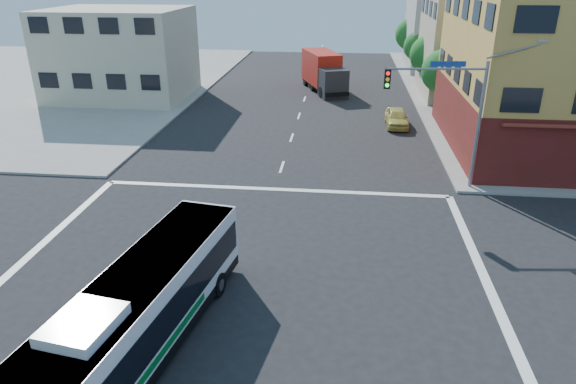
# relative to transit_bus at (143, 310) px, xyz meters

# --- Properties ---
(ground) EXTENTS (120.00, 120.00, 0.00)m
(ground) POSITION_rel_transit_bus_xyz_m (2.35, 3.89, -1.54)
(ground) COLOR black
(ground) RESTS_ON ground
(building_east_near) EXTENTS (12.06, 10.06, 9.00)m
(building_east_near) POSITION_rel_transit_bus_xyz_m (19.32, 37.87, 2.97)
(building_east_near) COLOR tan
(building_east_near) RESTS_ON ground
(building_east_far) EXTENTS (12.06, 10.06, 10.00)m
(building_east_far) POSITION_rel_transit_bus_xyz_m (19.32, 51.87, 3.47)
(building_east_far) COLOR #999894
(building_east_far) RESTS_ON ground
(building_west) EXTENTS (12.06, 10.06, 8.00)m
(building_west) POSITION_rel_transit_bus_xyz_m (-14.67, 33.87, 2.47)
(building_west) COLOR beige
(building_west) RESTS_ON ground
(signal_mast_ne) EXTENTS (7.91, 1.13, 8.07)m
(signal_mast_ne) POSITION_rel_transit_bus_xyz_m (11.42, 14.51, 3.44)
(signal_mast_ne) COLOR gray
(signal_mast_ne) RESTS_ON ground
(street_tree_a) EXTENTS (3.60, 3.60, 5.53)m
(street_tree_a) POSITION_rel_transit_bus_xyz_m (14.25, 31.81, 2.05)
(street_tree_a) COLOR #382314
(street_tree_a) RESTS_ON ground
(street_tree_b) EXTENTS (3.80, 3.80, 5.79)m
(street_tree_b) POSITION_rel_transit_bus_xyz_m (14.25, 39.81, 2.21)
(street_tree_b) COLOR #382314
(street_tree_b) RESTS_ON ground
(street_tree_c) EXTENTS (3.40, 3.40, 5.29)m
(street_tree_c) POSITION_rel_transit_bus_xyz_m (14.25, 47.81, 1.92)
(street_tree_c) COLOR #382314
(street_tree_c) RESTS_ON ground
(street_tree_d) EXTENTS (4.00, 4.00, 6.03)m
(street_tree_d) POSITION_rel_transit_bus_xyz_m (14.25, 55.81, 2.34)
(street_tree_d) COLOR #382314
(street_tree_d) RESTS_ON ground
(transit_bus) EXTENTS (3.95, 10.86, 3.15)m
(transit_bus) POSITION_rel_transit_bus_xyz_m (0.00, 0.00, 0.00)
(transit_bus) COLOR black
(transit_bus) RESTS_ON ground
(box_truck) EXTENTS (5.04, 8.54, 3.70)m
(box_truck) POSITION_rel_transit_bus_xyz_m (3.96, 38.57, 0.26)
(box_truck) COLOR #24252A
(box_truck) RESTS_ON ground
(parked_car) EXTENTS (1.69, 4.09, 1.39)m
(parked_car) POSITION_rel_transit_bus_xyz_m (10.11, 26.70, -0.85)
(parked_car) COLOR #CCC058
(parked_car) RESTS_ON ground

